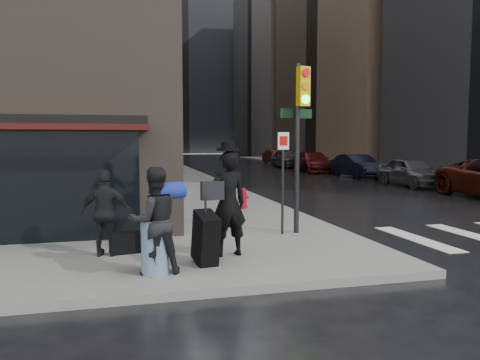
% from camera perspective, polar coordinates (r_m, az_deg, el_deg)
% --- Properties ---
extents(ground, '(140.00, 140.00, 0.00)m').
position_cam_1_polar(ground, '(9.69, 6.75, -9.38)').
color(ground, black).
rests_on(ground, ground).
extents(sidewalk_left, '(4.00, 50.00, 0.15)m').
position_cam_1_polar(sidewalk_left, '(36.00, -8.83, 1.16)').
color(sidewalk_left, slate).
rests_on(sidewalk_left, ground).
extents(sidewalk_right, '(3.00, 50.00, 0.15)m').
position_cam_1_polar(sidewalk_right, '(39.61, 11.01, 1.47)').
color(sidewalk_right, slate).
rests_on(sidewalk_right, ground).
extents(bldg_left_far, '(22.00, 20.00, 26.00)m').
position_cam_1_polar(bldg_left_far, '(72.20, -22.34, 12.99)').
color(bldg_left_far, brown).
rests_on(bldg_left_far, ground).
extents(bldg_right_far, '(22.00, 20.00, 25.00)m').
position_cam_1_polar(bldg_right_far, '(73.64, 9.65, 12.73)').
color(bldg_right_far, slate).
rests_on(bldg_right_far, ground).
extents(bldg_distant, '(40.00, 12.00, 32.00)m').
position_cam_1_polar(bldg_distant, '(88.32, -8.22, 13.72)').
color(bldg_distant, slate).
rests_on(bldg_distant, ground).
extents(man_overcoat, '(1.16, 1.27, 2.24)m').
position_cam_1_polar(man_overcoat, '(8.87, -2.03, -3.49)').
color(man_overcoat, black).
rests_on(man_overcoat, ground).
extents(man_jeans, '(1.31, 0.85, 1.79)m').
position_cam_1_polar(man_jeans, '(7.91, -10.49, -4.91)').
color(man_jeans, black).
rests_on(man_jeans, ground).
extents(man_greycoat, '(1.04, 0.60, 1.68)m').
position_cam_1_polar(man_greycoat, '(9.37, -16.03, -3.87)').
color(man_greycoat, black).
rests_on(man_greycoat, ground).
extents(traffic_light, '(0.98, 0.56, 4.03)m').
position_cam_1_polar(traffic_light, '(11.16, 7.13, 6.72)').
color(traffic_light, black).
rests_on(traffic_light, ground).
extents(fire_hydrant, '(0.39, 0.30, 0.67)m').
position_cam_1_polar(fire_hydrant, '(15.31, 0.39, -2.36)').
color(fire_hydrant, '#A20919').
rests_on(fire_hydrant, ground).
extents(parked_car_1, '(1.88, 4.47, 1.51)m').
position_cam_1_polar(parked_car_1, '(25.63, 20.12, 0.95)').
color(parked_car_1, '#4D4D52').
rests_on(parked_car_1, ground).
extents(parked_car_2, '(1.65, 4.52, 1.48)m').
position_cam_1_polar(parked_car_2, '(30.47, 14.09, 1.66)').
color(parked_car_2, black).
rests_on(parked_car_2, ground).
extents(parked_car_3, '(2.54, 5.40, 1.52)m').
position_cam_1_polar(parked_car_3, '(35.32, 8.86, 2.21)').
color(parked_car_3, '#450F0D').
rests_on(parked_car_3, ground).
extents(parked_car_4, '(1.88, 4.67, 1.59)m').
position_cam_1_polar(parked_car_4, '(40.60, 5.76, 2.63)').
color(parked_car_4, '#4B4B50').
rests_on(parked_car_4, ground).
extents(parked_car_5, '(1.75, 4.44, 1.44)m').
position_cam_1_polar(parked_car_5, '(46.28, 4.48, 2.82)').
color(parked_car_5, '#42120D').
rests_on(parked_car_5, ground).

